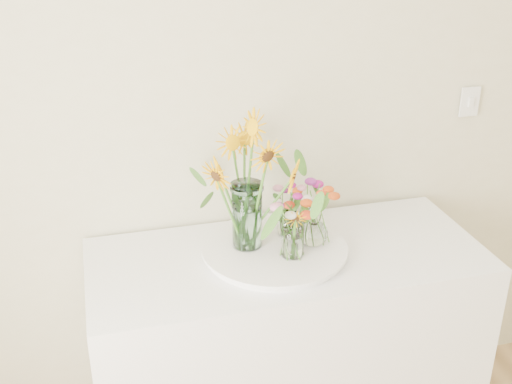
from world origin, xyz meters
TOP-DOWN VIEW (x-y plane):
  - counter at (-0.27, 1.93)m, footprint 1.40×0.60m
  - tray at (-0.31, 1.94)m, footprint 0.49×0.49m
  - mason_jar at (-0.41, 1.98)m, footprint 0.12×0.12m
  - sunflower_bouquet at (-0.41, 1.98)m, footprint 0.71×0.71m
  - small_vase_a at (-0.27, 1.87)m, footprint 0.09×0.09m
  - wildflower_posy_a at (-0.27, 1.87)m, footprint 0.19×0.19m
  - small_vase_b at (-0.17, 1.93)m, footprint 0.13×0.13m
  - wildflower_posy_b at (-0.17, 1.93)m, footprint 0.22×0.22m
  - small_vase_c at (-0.25, 2.02)m, footprint 0.07×0.07m
  - wildflower_posy_c at (-0.25, 2.02)m, footprint 0.18×0.18m

SIDE VIEW (x-z plane):
  - counter at x=-0.27m, z-range 0.00..0.90m
  - tray at x=-0.31m, z-range 0.90..0.92m
  - small_vase_c at x=-0.25m, z-range 0.93..1.04m
  - small_vase_a at x=-0.27m, z-range 0.93..1.06m
  - small_vase_b at x=-0.17m, z-range 0.93..1.07m
  - wildflower_posy_c at x=-0.25m, z-range 0.93..1.13m
  - wildflower_posy_a at x=-0.27m, z-range 0.93..1.15m
  - wildflower_posy_b at x=-0.17m, z-range 0.93..1.16m
  - mason_jar at x=-0.41m, z-range 0.93..1.17m
  - sunflower_bouquet at x=-0.41m, z-range 0.93..1.41m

